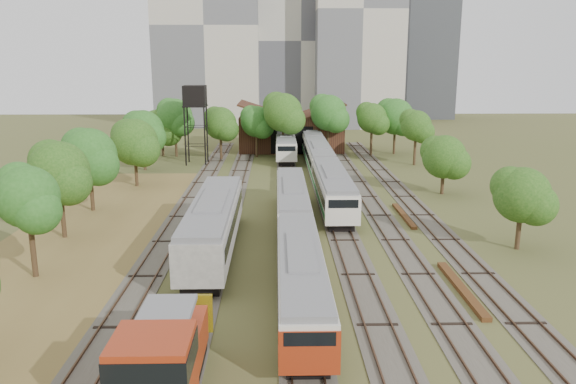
{
  "coord_description": "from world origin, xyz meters",
  "views": [
    {
      "loc": [
        -3.37,
        -31.53,
        13.79
      ],
      "look_at": [
        -2.35,
        16.83,
        2.5
      ],
      "focal_mm": 35.0,
      "sensor_mm": 36.0,
      "label": 1
    }
  ],
  "objects_px": {
    "shunter_locomotive": "(163,363)",
    "water_tower": "(195,98)",
    "railcar_green_set": "(319,158)",
    "railcar_red_set": "(296,232)"
  },
  "relations": [
    {
      "from": "railcar_red_set",
      "to": "railcar_green_set",
      "type": "xyz_separation_m",
      "value": [
        4.0,
        30.72,
        0.16
      ]
    },
    {
      "from": "shunter_locomotive",
      "to": "railcar_red_set",
      "type": "bearing_deg",
      "value": 71.72
    },
    {
      "from": "railcar_red_set",
      "to": "railcar_green_set",
      "type": "bearing_deg",
      "value": 82.58
    },
    {
      "from": "railcar_green_set",
      "to": "water_tower",
      "type": "relative_size",
      "value": 4.89
    },
    {
      "from": "railcar_red_set",
      "to": "water_tower",
      "type": "height_order",
      "value": "water_tower"
    },
    {
      "from": "shunter_locomotive",
      "to": "water_tower",
      "type": "height_order",
      "value": "water_tower"
    },
    {
      "from": "railcar_red_set",
      "to": "shunter_locomotive",
      "type": "relative_size",
      "value": 4.27
    },
    {
      "from": "shunter_locomotive",
      "to": "water_tower",
      "type": "relative_size",
      "value": 0.76
    },
    {
      "from": "railcar_green_set",
      "to": "shunter_locomotive",
      "type": "relative_size",
      "value": 6.43
    },
    {
      "from": "railcar_red_set",
      "to": "water_tower",
      "type": "distance_m",
      "value": 40.4
    }
  ]
}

